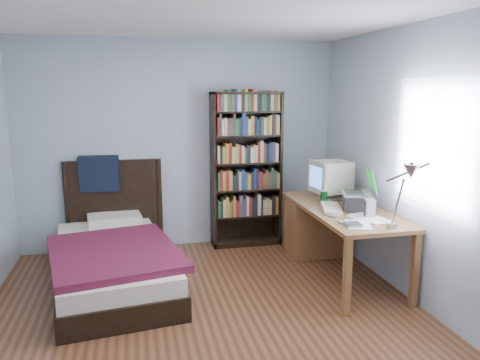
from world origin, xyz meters
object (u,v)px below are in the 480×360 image
at_px(soda_can, 324,197).
at_px(keyboard, 331,208).
at_px(crt_monitor, 331,177).
at_px(desk_lamp, 408,178).
at_px(bed, 113,256).
at_px(desk, 323,224).
at_px(bookshelf, 246,169).
at_px(laptop, 357,198).
at_px(speaker, 370,208).

bearing_deg(soda_can, keyboard, -95.53).
bearing_deg(crt_monitor, soda_can, -128.44).
bearing_deg(desk_lamp, bed, 145.90).
bearing_deg(desk_lamp, soda_can, 94.18).
distance_m(desk, bookshelf, 1.16).
distance_m(crt_monitor, bed, 2.45).
distance_m(laptop, bookshelf, 1.55).
relative_size(laptop, bookshelf, 0.23).
xyz_separation_m(soda_can, bookshelf, (-0.60, 1.00, 0.15)).
height_order(desk, keyboard, keyboard).
bearing_deg(keyboard, bed, -174.12).
xyz_separation_m(keyboard, bed, (-2.16, 0.44, -0.49)).
height_order(laptop, bed, bed).
height_order(crt_monitor, laptop, same).
distance_m(speaker, bookshelf, 1.80).
bearing_deg(keyboard, crt_monitor, 85.53).
relative_size(laptop, speaker, 2.53).
bearing_deg(laptop, soda_can, 126.02).
height_order(speaker, bed, bed).
bearing_deg(bookshelf, soda_can, -59.03).
bearing_deg(desk, laptop, -79.88).
height_order(crt_monitor, soda_can, crt_monitor).
height_order(keyboard, bookshelf, bookshelf).
xyz_separation_m(soda_can, bed, (-2.19, 0.19, -0.54)).
xyz_separation_m(laptop, bookshelf, (-0.83, 1.31, 0.10)).
relative_size(keyboard, soda_can, 3.37).
bearing_deg(bookshelf, laptop, -57.79).
xyz_separation_m(desk, bookshelf, (-0.72, 0.74, 0.53)).
xyz_separation_m(crt_monitor, keyboard, (-0.18, -0.44, -0.22)).
bearing_deg(keyboard, laptop, 3.53).
bearing_deg(desk_lamp, speaker, 81.87).
bearing_deg(desk_lamp, bookshelf, 106.56).
xyz_separation_m(laptop, bed, (-2.41, 0.50, -0.59)).
bearing_deg(laptop, keyboard, 166.14).
distance_m(desk_lamp, soda_can, 1.43).
relative_size(desk, desk_lamp, 2.62).
relative_size(crt_monitor, soda_can, 3.18).
bearing_deg(speaker, bookshelf, 130.37).
xyz_separation_m(desk_lamp, speaker, (0.11, 0.76, -0.44)).
xyz_separation_m(crt_monitor, laptop, (0.07, -0.50, -0.12)).
height_order(speaker, soda_can, speaker).
bearing_deg(keyboard, desk_lamp, -66.26).
relative_size(crt_monitor, keyboard, 0.94).
height_order(crt_monitor, desk_lamp, desk_lamp).
bearing_deg(bed, desk, 1.85).
bearing_deg(bookshelf, crt_monitor, -47.07).
height_order(desk_lamp, keyboard, desk_lamp).
height_order(crt_monitor, bed, bed).
bearing_deg(soda_can, laptop, -53.98).
bearing_deg(desk, bed, -178.15).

